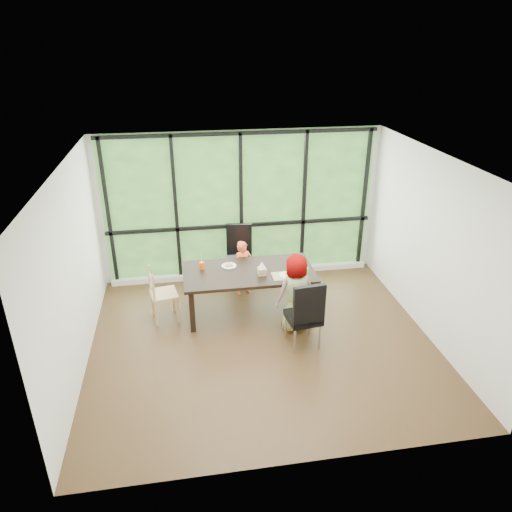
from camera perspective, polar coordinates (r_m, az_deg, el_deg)
name	(u,v)px	position (r m, az deg, el deg)	size (l,w,h in m)	color
ground	(262,341)	(7.21, 0.73, -10.16)	(5.00, 5.00, 0.00)	black
back_wall	(241,206)	(8.58, -1.84, 6.01)	(5.00, 5.00, 0.00)	silver
foliage_backdrop	(241,206)	(8.56, -1.82, 5.96)	(4.80, 0.02, 2.65)	#295120
window_mullions	(241,207)	(8.52, -1.79, 5.87)	(4.80, 0.06, 2.65)	black
window_sill	(242,273)	(9.00, -1.64, -2.04)	(4.80, 0.12, 0.10)	silver
dining_table	(249,291)	(7.72, -0.86, -4.27)	(2.07, 1.05, 0.75)	black
chair_window_leather	(239,256)	(8.53, -2.00, 0.01)	(0.46, 0.46, 1.08)	black
chair_interior_leather	(303,313)	(6.89, 5.71, -6.78)	(0.46, 0.46, 1.08)	black
chair_end_beech	(164,294)	(7.64, -10.99, -4.48)	(0.42, 0.40, 0.90)	tan
child_toddler	(243,268)	(8.21, -1.51, -1.43)	(0.36, 0.23, 0.98)	#F05A2A
child_older	(295,293)	(7.20, 4.66, -4.45)	(0.61, 0.39, 1.24)	slate
placemat	(285,276)	(7.40, 3.50, -2.37)	(0.40, 0.29, 0.01)	tan
plate_far	(229,266)	(7.69, -3.26, -1.19)	(0.24, 0.24, 0.01)	white
plate_near	(287,275)	(7.40, 3.68, -2.32)	(0.23, 0.23, 0.01)	white
orange_cup	(202,266)	(7.62, -6.51, -1.15)	(0.07, 0.07, 0.12)	#FF5900
green_cup	(306,272)	(7.41, 5.97, -1.89)	(0.08, 0.08, 0.13)	#62D63E
tissue_box	(262,271)	(7.40, 0.71, -1.85)	(0.13, 0.13, 0.11)	tan
crepe_rolls_far	(229,264)	(7.68, -3.26, -1.02)	(0.15, 0.12, 0.04)	tan
crepe_rolls_near	(287,274)	(7.39, 3.69, -2.14)	(0.05, 0.12, 0.04)	tan
straw_white	(202,260)	(7.58, -6.54, -0.48)	(0.01, 0.01, 0.20)	white
straw_pink	(306,266)	(7.37, 6.00, -1.17)	(0.01, 0.01, 0.20)	pink
tissue	(262,265)	(7.35, 0.71, -1.09)	(0.12, 0.12, 0.11)	white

